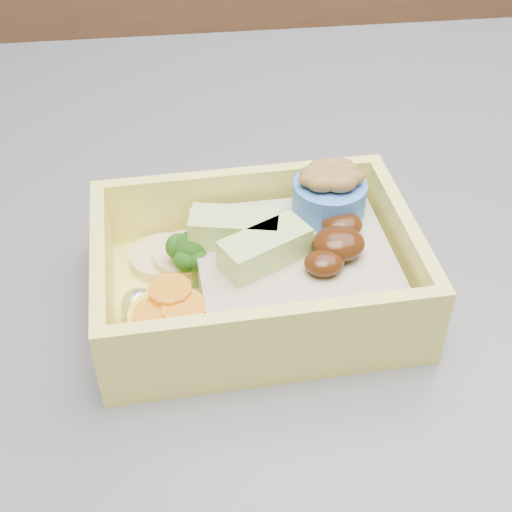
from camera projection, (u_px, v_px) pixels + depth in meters
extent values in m
cube|color=brown|center=(228.00, 67.00, 1.75)|extent=(3.20, 0.60, 0.90)
cube|color=#3D3D42|center=(393.00, 309.00, 0.48)|extent=(1.24, 0.84, 0.04)
cube|color=#F7ED66|center=(256.00, 296.00, 0.46)|extent=(0.20, 0.15, 0.01)
cube|color=#F7ED66|center=(240.00, 200.00, 0.49)|extent=(0.20, 0.02, 0.05)
cube|color=#F7ED66|center=(276.00, 341.00, 0.39)|extent=(0.20, 0.02, 0.05)
cube|color=#F7ED66|center=(401.00, 246.00, 0.45)|extent=(0.01, 0.12, 0.05)
cube|color=#F7ED66|center=(103.00, 280.00, 0.43)|extent=(0.01, 0.12, 0.05)
cube|color=#9D8C6E|center=(293.00, 269.00, 0.45)|extent=(0.12, 0.11, 0.03)
ellipsoid|color=#381808|center=(338.00, 244.00, 0.43)|extent=(0.03, 0.03, 0.02)
ellipsoid|color=#381808|center=(342.00, 225.00, 0.45)|extent=(0.03, 0.02, 0.01)
ellipsoid|color=#381808|center=(324.00, 263.00, 0.42)|extent=(0.02, 0.02, 0.01)
cube|color=#BAE376|center=(265.00, 248.00, 0.42)|extent=(0.06, 0.05, 0.02)
cube|color=#BAE376|center=(235.00, 229.00, 0.44)|extent=(0.06, 0.04, 0.02)
cylinder|color=#68924E|center=(194.00, 272.00, 0.46)|extent=(0.01, 0.01, 0.02)
sphere|color=#205012|center=(192.00, 248.00, 0.44)|extent=(0.02, 0.02, 0.02)
sphere|color=#205012|center=(205.00, 245.00, 0.45)|extent=(0.02, 0.02, 0.02)
sphere|color=#205012|center=(179.00, 247.00, 0.45)|extent=(0.02, 0.02, 0.02)
sphere|color=#205012|center=(199.00, 260.00, 0.44)|extent=(0.02, 0.02, 0.02)
sphere|color=#205012|center=(186.00, 260.00, 0.44)|extent=(0.02, 0.02, 0.02)
sphere|color=#205012|center=(191.00, 242.00, 0.45)|extent=(0.02, 0.02, 0.02)
cylinder|color=yellow|center=(170.00, 326.00, 0.42)|extent=(0.05, 0.05, 0.02)
cylinder|color=orange|center=(168.00, 307.00, 0.41)|extent=(0.03, 0.03, 0.00)
cylinder|color=orange|center=(155.00, 315.00, 0.40)|extent=(0.03, 0.03, 0.00)
cylinder|color=orange|center=(184.00, 310.00, 0.40)|extent=(0.03, 0.03, 0.00)
cylinder|color=orange|center=(170.00, 290.00, 0.41)|extent=(0.03, 0.03, 0.00)
cylinder|color=tan|center=(163.00, 258.00, 0.47)|extent=(0.04, 0.04, 0.01)
cylinder|color=tan|center=(186.00, 256.00, 0.47)|extent=(0.04, 0.04, 0.01)
ellipsoid|color=white|center=(213.00, 237.00, 0.48)|extent=(0.02, 0.02, 0.02)
ellipsoid|color=white|center=(139.00, 305.00, 0.43)|extent=(0.02, 0.02, 0.02)
cylinder|color=#3D71D1|center=(329.00, 197.00, 0.46)|extent=(0.05, 0.05, 0.02)
ellipsoid|color=brown|center=(331.00, 176.00, 0.45)|extent=(0.02, 0.01, 0.01)
ellipsoid|color=brown|center=(344.00, 171.00, 0.46)|extent=(0.02, 0.01, 0.01)
ellipsoid|color=brown|center=(316.00, 173.00, 0.45)|extent=(0.02, 0.01, 0.01)
ellipsoid|color=brown|center=(341.00, 184.00, 0.44)|extent=(0.02, 0.01, 0.01)
ellipsoid|color=brown|center=(323.00, 183.00, 0.45)|extent=(0.02, 0.01, 0.01)
ellipsoid|color=brown|center=(349.00, 178.00, 0.45)|extent=(0.02, 0.01, 0.01)
ellipsoid|color=brown|center=(324.00, 167.00, 0.46)|extent=(0.02, 0.01, 0.01)
ellipsoid|color=brown|center=(339.00, 167.00, 0.46)|extent=(0.02, 0.01, 0.01)
ellipsoid|color=brown|center=(315.00, 179.00, 0.45)|extent=(0.02, 0.01, 0.01)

